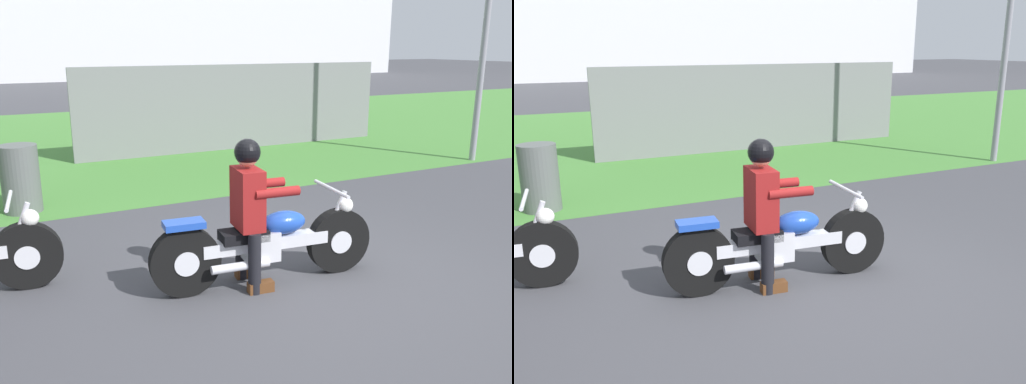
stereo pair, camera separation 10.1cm
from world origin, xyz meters
The scene contains 6 objects.
ground centered at (0.00, 0.00, 0.00)m, with size 120.00×120.00×0.00m, color #424247.
grass_verge centered at (0.00, 9.31, 0.00)m, with size 60.00×12.00×0.01m, color #478438.
motorcycle_lead centered at (-0.35, 0.37, 0.39)m, with size 2.20×0.66×0.88m.
rider_lead centered at (-0.52, 0.39, 0.82)m, with size 0.58×0.50×1.40m.
trash_can centered at (-2.22, 3.89, 0.46)m, with size 0.50×0.50×0.92m, color #595E5B.
fence_segment centered at (2.41, 6.75, 0.90)m, with size 7.00×0.06×1.80m, color slate.
Camera 1 is at (-2.64, -3.86, 2.21)m, focal length 38.05 mm.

